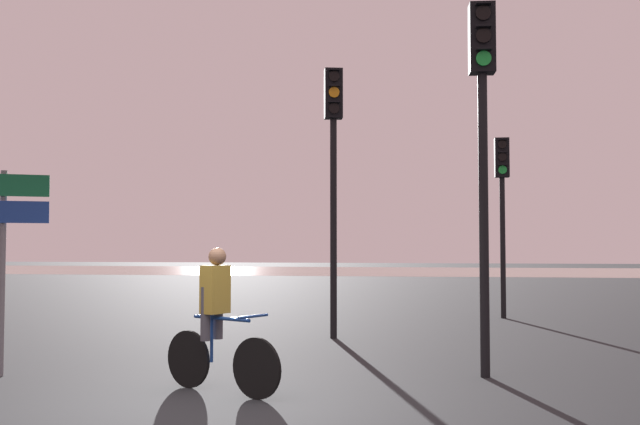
{
  "coord_description": "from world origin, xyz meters",
  "views": [
    {
      "loc": [
        2.22,
        -6.87,
        1.65
      ],
      "look_at": [
        0.5,
        5.0,
        2.2
      ],
      "focal_mm": 40.0,
      "sensor_mm": 36.0,
      "label": 1
    }
  ],
  "objects_px": {
    "cyclist": "(217,319)",
    "traffic_light_near_right": "(483,117)",
    "direction_sign_post": "(3,234)",
    "traffic_light_far_right": "(502,192)",
    "traffic_light_center": "(333,151)"
  },
  "relations": [
    {
      "from": "traffic_light_near_right",
      "to": "traffic_light_center",
      "type": "bearing_deg",
      "value": -59.57
    },
    {
      "from": "traffic_light_far_right",
      "to": "traffic_light_center",
      "type": "bearing_deg",
      "value": 49.28
    },
    {
      "from": "traffic_light_far_right",
      "to": "cyclist",
      "type": "xyz_separation_m",
      "value": [
        -4.09,
        -8.84,
        -2.05
      ]
    },
    {
      "from": "traffic_light_far_right",
      "to": "direction_sign_post",
      "type": "relative_size",
      "value": 1.58
    },
    {
      "from": "direction_sign_post",
      "to": "cyclist",
      "type": "height_order",
      "value": "direction_sign_post"
    },
    {
      "from": "traffic_light_far_right",
      "to": "traffic_light_near_right",
      "type": "xyz_separation_m",
      "value": [
        -1.03,
        -7.46,
        0.41
      ]
    },
    {
      "from": "traffic_light_near_right",
      "to": "cyclist",
      "type": "bearing_deg",
      "value": 20.5
    },
    {
      "from": "cyclist",
      "to": "traffic_light_near_right",
      "type": "bearing_deg",
      "value": 142.45
    },
    {
      "from": "traffic_light_far_right",
      "to": "direction_sign_post",
      "type": "distance_m",
      "value": 10.94
    },
    {
      "from": "cyclist",
      "to": "traffic_light_far_right",
      "type": "bearing_deg",
      "value": -176.68
    },
    {
      "from": "traffic_light_center",
      "to": "cyclist",
      "type": "xyz_separation_m",
      "value": [
        -0.71,
        -4.82,
        -2.51
      ]
    },
    {
      "from": "traffic_light_center",
      "to": "direction_sign_post",
      "type": "xyz_separation_m",
      "value": [
        -3.69,
        -4.26,
        -1.54
      ]
    },
    {
      "from": "traffic_light_far_right",
      "to": "direction_sign_post",
      "type": "xyz_separation_m",
      "value": [
        -7.07,
        -8.28,
        -1.07
      ]
    },
    {
      "from": "traffic_light_far_right",
      "to": "traffic_light_near_right",
      "type": "bearing_deg",
      "value": 81.44
    },
    {
      "from": "traffic_light_center",
      "to": "traffic_light_far_right",
      "type": "bearing_deg",
      "value": -142.91
    }
  ]
}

